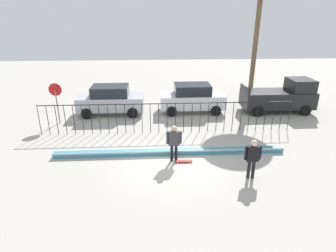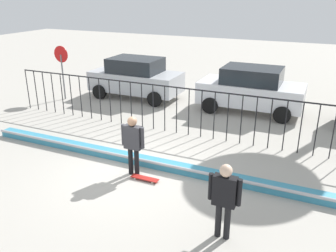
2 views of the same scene
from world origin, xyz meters
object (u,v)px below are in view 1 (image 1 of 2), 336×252
at_px(skateboarder, 174,140).
at_px(stop_sign, 56,98).
at_px(pickup_truck, 281,97).
at_px(skateboard, 184,161).
at_px(parked_car_silver, 111,100).
at_px(parked_car_white, 192,98).
at_px(camera_operator, 253,156).

xyz_separation_m(skateboarder, stop_sign, (-6.65, 5.14, 0.58)).
distance_m(pickup_truck, stop_sign, 14.50).
relative_size(skateboarder, skateboard, 2.16).
bearing_deg(parked_car_silver, skateboard, -60.61).
height_order(skateboarder, parked_car_white, parked_car_white).
xyz_separation_m(parked_car_silver, parked_car_white, (5.45, 0.14, 0.00)).
distance_m(skateboarder, stop_sign, 8.42).
xyz_separation_m(skateboard, pickup_truck, (7.33, 6.78, 0.98)).
bearing_deg(skateboarder, camera_operator, -60.21).
distance_m(parked_car_silver, pickup_truck, 11.46).
xyz_separation_m(skateboard, camera_operator, (2.60, -1.44, 0.96)).
bearing_deg(parked_car_silver, pickup_truck, -2.12).
xyz_separation_m(parked_car_white, stop_sign, (-8.41, -1.79, 0.64)).
distance_m(skateboard, parked_car_silver, 8.14).
bearing_deg(camera_operator, pickup_truck, -61.29).
height_order(parked_car_silver, parked_car_white, same).
xyz_separation_m(parked_car_silver, pickup_truck, (11.46, -0.17, 0.06)).
bearing_deg(parked_car_white, parked_car_silver, -175.28).
bearing_deg(parked_car_white, camera_operator, -78.26).
bearing_deg(camera_operator, skateboard, 29.57).
relative_size(skateboarder, parked_car_white, 0.40).
distance_m(camera_operator, pickup_truck, 9.49).
relative_size(pickup_truck, stop_sign, 1.88).
distance_m(parked_car_white, pickup_truck, 6.02).
bearing_deg(camera_operator, parked_car_silver, 7.29).
distance_m(parked_car_white, stop_sign, 8.62).
bearing_deg(parked_car_silver, parked_car_white, 0.21).
relative_size(parked_car_silver, pickup_truck, 0.91).
xyz_separation_m(skateboarder, camera_operator, (3.03, -1.62, -0.01)).
distance_m(skateboarder, skateboard, 1.08).
bearing_deg(parked_car_white, pickup_truck, 0.28).
distance_m(skateboarder, parked_car_silver, 7.72).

